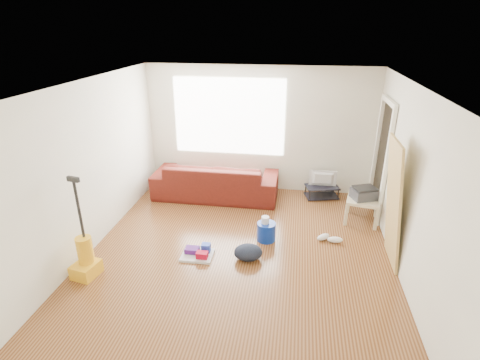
% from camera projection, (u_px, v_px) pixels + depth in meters
% --- Properties ---
extents(room, '(4.51, 5.01, 2.51)m').
position_uv_depth(room, '(246.00, 174.00, 5.28)').
color(room, '#552E13').
rests_on(room, ground).
extents(sofa, '(2.43, 0.95, 0.71)m').
position_uv_depth(sofa, '(216.00, 196.00, 7.53)').
color(sofa, '#41130D').
rests_on(sofa, ground).
extents(tv_stand, '(0.70, 0.51, 0.24)m').
position_uv_depth(tv_stand, '(322.00, 191.00, 7.43)').
color(tv_stand, black).
rests_on(tv_stand, ground).
extents(tv, '(0.53, 0.07, 0.31)m').
position_uv_depth(tv, '(323.00, 179.00, 7.32)').
color(tv, black).
rests_on(tv, tv_stand).
extents(side_table, '(0.62, 0.62, 0.44)m').
position_uv_depth(side_table, '(363.00, 202.00, 6.45)').
color(side_table, beige).
rests_on(side_table, ground).
extents(printer, '(0.49, 0.43, 0.21)m').
position_uv_depth(printer, '(364.00, 193.00, 6.38)').
color(printer, '#333437').
rests_on(printer, side_table).
extents(bucket, '(0.37, 0.37, 0.30)m').
position_uv_depth(bucket, '(266.00, 240.00, 6.02)').
color(bucket, '#0A2A95').
rests_on(bucket, ground).
extents(toilet_paper, '(0.12, 0.12, 0.11)m').
position_uv_depth(toilet_paper, '(265.00, 228.00, 5.95)').
color(toilet_paper, white).
rests_on(toilet_paper, bucket).
extents(cleaning_tray, '(0.47, 0.38, 0.17)m').
position_uv_depth(cleaning_tray, '(198.00, 253.00, 5.58)').
color(cleaning_tray, silver).
rests_on(cleaning_tray, ground).
extents(backpack, '(0.47, 0.40, 0.23)m').
position_uv_depth(backpack, '(248.00, 259.00, 5.53)').
color(backpack, black).
rests_on(backpack, ground).
extents(sneakers, '(0.43, 0.24, 0.10)m').
position_uv_depth(sneakers, '(329.00, 238.00, 5.96)').
color(sneakers, white).
rests_on(sneakers, ground).
extents(vacuum, '(0.36, 0.39, 1.44)m').
position_uv_depth(vacuum, '(85.00, 258.00, 5.10)').
color(vacuum, yellow).
rests_on(vacuum, ground).
extents(door_panel, '(0.23, 0.73, 1.83)m').
position_uv_depth(door_panel, '(384.00, 259.00, 5.52)').
color(door_panel, tan).
rests_on(door_panel, ground).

